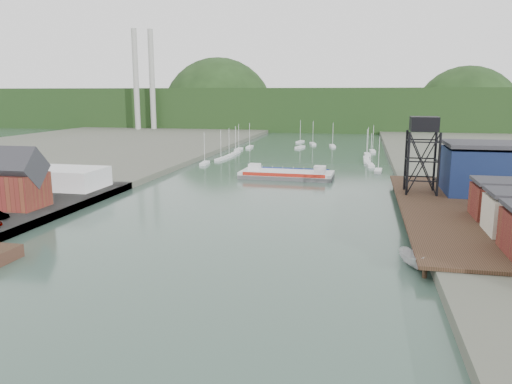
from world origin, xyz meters
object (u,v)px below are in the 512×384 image
at_px(lift_tower, 424,129).
at_px(chain_ferry, 287,174).
at_px(motorboat, 412,259).
at_px(harbor_building, 10,184).

distance_m(lift_tower, chain_ferry, 43.58).
bearing_deg(motorboat, chain_ferry, 91.22).
xyz_separation_m(harbor_building, motorboat, (71.78, -14.25, -4.96)).
xyz_separation_m(lift_tower, motorboat, (-5.22, -42.25, -14.52)).
bearing_deg(motorboat, harbor_building, 148.10).
distance_m(harbor_building, chain_ferry, 69.69).
distance_m(harbor_building, motorboat, 73.34).
bearing_deg(harbor_building, motorboat, -11.23).
distance_m(harbor_building, lift_tower, 82.49).
xyz_separation_m(harbor_building, chain_ferry, (44.64, 53.27, -5.04)).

